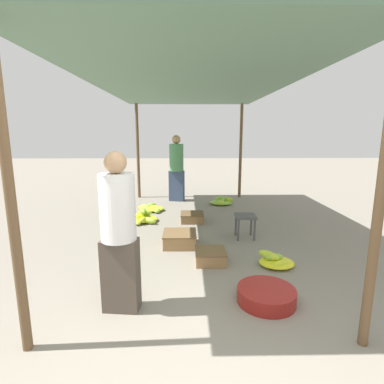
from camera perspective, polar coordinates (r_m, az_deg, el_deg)
name	(u,v)px	position (r m, az deg, el deg)	size (l,w,h in m)	color
ground_plane	(198,374)	(2.62, 1.22, -31.35)	(40.00, 40.00, 0.00)	gray
canopy_post_front_left	(11,200)	(2.65, -31.28, -1.24)	(0.08, 0.08, 2.56)	brown
canopy_post_front_right	(380,198)	(2.74, 32.22, -0.98)	(0.08, 0.08, 2.56)	brown
canopy_post_back_left	(138,152)	(8.42, -10.28, 7.56)	(0.08, 0.08, 2.56)	brown
canopy_post_back_right	(241,152)	(8.45, 9.24, 7.60)	(0.08, 0.08, 2.56)	brown
canopy_tarp	(191,85)	(5.33, -0.17, 19.79)	(3.23, 6.47, 0.04)	#567A60
vendor_foreground	(119,231)	(3.03, -13.78, -7.22)	(0.38, 0.37, 1.61)	#4C4238
stool	(245,220)	(5.20, 10.10, -5.19)	(0.34, 0.34, 0.41)	#4C4C4C
basin_black	(266,295)	(3.46, 13.97, -18.57)	(0.62, 0.62, 0.16)	maroon
banana_pile_left_0	(143,218)	(6.19, -9.24, -4.92)	(0.57, 0.60, 0.28)	#9BC230
banana_pile_left_1	(151,208)	(7.06, -7.78, -3.08)	(0.66, 0.62, 0.14)	yellow
banana_pile_right_0	(222,201)	(7.65, 5.69, -1.80)	(0.61, 0.63, 0.20)	#A2C52F
banana_pile_right_1	(276,261)	(4.31, 15.63, -12.55)	(0.49, 0.42, 0.19)	#8DBD33
crate_near	(210,256)	(4.26, 3.51, -12.12)	(0.42, 0.42, 0.18)	olive
crate_mid	(192,217)	(6.14, 0.02, -4.83)	(0.47, 0.47, 0.18)	brown
crate_far	(180,239)	(4.86, -2.36, -8.91)	(0.53, 0.53, 0.22)	olive
shopper_walking_mid	(177,167)	(7.90, -2.97, 4.73)	(0.44, 0.44, 1.73)	#384766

